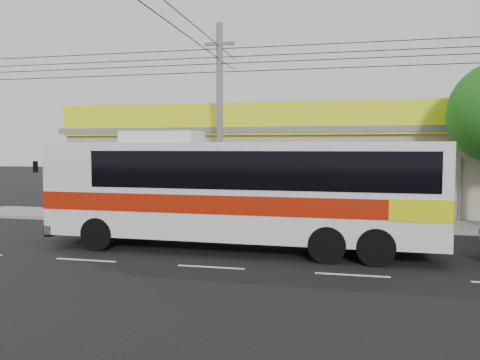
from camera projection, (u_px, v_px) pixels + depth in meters
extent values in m
plane|color=black|center=(231.00, 249.00, 16.01)|extent=(120.00, 120.00, 0.00)
cube|color=slate|center=(260.00, 220.00, 21.86)|extent=(30.00, 3.20, 0.15)
cube|color=#A49984|center=(277.00, 171.00, 27.18)|extent=(22.00, 8.00, 4.20)
cube|color=slate|center=(277.00, 132.00, 27.02)|extent=(22.60, 8.60, 0.30)
cube|color=#F1FF16|center=(266.00, 118.00, 22.97)|extent=(22.00, 0.24, 1.60)
cube|color=red|center=(226.00, 119.00, 23.36)|extent=(9.00, 0.10, 1.20)
cube|color=#176912|center=(405.00, 117.00, 21.56)|extent=(2.40, 0.10, 1.10)
cube|color=navy|center=(468.00, 116.00, 20.99)|extent=(2.20, 0.10, 1.10)
cube|color=red|center=(98.00, 121.00, 24.84)|extent=(3.00, 0.10, 1.10)
cube|color=gold|center=(225.00, 157.00, 23.34)|extent=(10.00, 1.20, 0.37)
cube|color=silver|center=(238.00, 189.00, 15.79)|extent=(13.09, 2.96, 3.15)
cube|color=#A51907|center=(238.00, 200.00, 15.82)|extent=(13.13, 3.01, 0.60)
cube|color=#D2D70B|center=(414.00, 205.00, 14.52)|extent=(1.79, 2.81, 0.65)
cube|color=black|center=(260.00, 169.00, 15.57)|extent=(10.92, 2.96, 1.20)
cube|color=black|center=(69.00, 172.00, 17.24)|extent=(0.22, 2.39, 1.63)
cube|color=silver|center=(162.00, 137.00, 16.29)|extent=(2.64, 1.57, 0.39)
cylinder|color=black|center=(98.00, 234.00, 15.75)|extent=(1.14, 0.37, 1.13)
cylinder|color=black|center=(131.00, 223.00, 18.14)|extent=(1.14, 0.37, 1.13)
cylinder|color=black|center=(376.00, 247.00, 13.68)|extent=(1.14, 0.37, 1.13)
cylinder|color=black|center=(372.00, 232.00, 16.07)|extent=(1.14, 0.37, 1.13)
imported|color=maroon|center=(108.00, 203.00, 24.11)|extent=(1.90, 1.17, 0.94)
imported|color=black|center=(83.00, 207.00, 22.32)|extent=(1.59, 0.85, 0.92)
cylinder|color=slate|center=(220.00, 125.00, 21.06)|extent=(0.29, 0.29, 8.99)
cube|color=slate|center=(219.00, 44.00, 20.81)|extent=(1.35, 0.13, 0.13)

